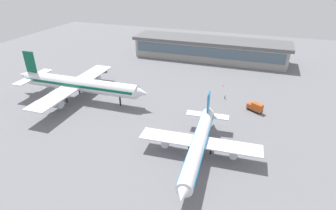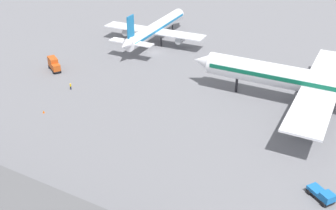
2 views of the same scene
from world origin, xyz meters
name	(u,v)px [view 1 (image 1 of 2)]	position (x,y,z in m)	size (l,w,h in m)	color
ground	(189,139)	(0.00, 0.00, 0.00)	(288.00, 288.00, 0.00)	slate
terminal_building	(210,49)	(9.96, -77.94, 5.43)	(81.50, 18.31, 10.65)	#9E9993
airplane_at_gate	(199,143)	(-4.43, 7.29, 4.47)	(32.42, 40.40, 12.29)	white
airplane_taxiing	(78,84)	(46.09, -12.71, 6.09)	(55.03, 44.02, 16.76)	white
catering_truck	(255,107)	(-17.12, -24.01, 1.70)	(5.76, 4.58, 3.30)	black
pushback_tractor	(103,69)	(54.02, -42.17, 0.97)	(4.69, 4.10, 1.90)	black
ground_crew_worker	(225,97)	(-5.73, -30.87, 0.85)	(0.46, 0.56, 1.67)	#1E2338
safety_cone_near_gate	(223,86)	(-3.28, -42.51, 0.30)	(0.44, 0.44, 0.60)	#EA590C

